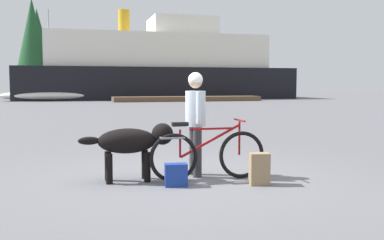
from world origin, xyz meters
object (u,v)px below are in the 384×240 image
at_px(bicycle, 207,154).
at_px(dog, 133,142).
at_px(handbag_pannier, 176,175).
at_px(sailboat_moored, 50,95).
at_px(backpack, 259,169).
at_px(ferry_boat, 157,68).
at_px(person_cyclist, 195,114).

height_order(bicycle, dog, bicycle).
relative_size(handbag_pannier, sailboat_moored, 0.04).
bearing_deg(dog, backpack, -22.46).
bearing_deg(ferry_boat, sailboat_moored, -160.66).
height_order(handbag_pannier, sailboat_moored, sailboat_moored).
height_order(person_cyclist, dog, person_cyclist).
bearing_deg(sailboat_moored, person_cyclist, -83.33).
height_order(bicycle, ferry_boat, ferry_boat).
distance_m(dog, backpack, 1.92).
bearing_deg(handbag_pannier, backpack, -9.83).
distance_m(bicycle, ferry_boat, 37.86).
height_order(backpack, ferry_boat, ferry_boat).
bearing_deg(ferry_boat, bicycle, -99.25).
xyz_separation_m(ferry_boat, sailboat_moored, (-10.07, -3.53, -2.52)).
bearing_deg(person_cyclist, handbag_pannier, -125.96).
relative_size(person_cyclist, dog, 1.16).
distance_m(ferry_boat, sailboat_moored, 10.97).
distance_m(person_cyclist, sailboat_moored, 33.61).
xyz_separation_m(handbag_pannier, sailboat_moored, (-3.44, 34.02, 0.32)).
xyz_separation_m(dog, ferry_boat, (7.18, 37.04, 2.41)).
bearing_deg(sailboat_moored, ferry_boat, 19.34).
bearing_deg(person_cyclist, backpack, -49.04).
relative_size(bicycle, dog, 1.28).
bearing_deg(handbag_pannier, dog, 136.86).
height_order(dog, ferry_boat, ferry_boat).
bearing_deg(bicycle, ferry_boat, 80.75).
relative_size(person_cyclist, sailboat_moored, 0.19).
distance_m(bicycle, person_cyclist, 0.70).
bearing_deg(handbag_pannier, sailboat_moored, 95.78).
distance_m(handbag_pannier, sailboat_moored, 34.20).
bearing_deg(backpack, person_cyclist, 130.96).
bearing_deg(dog, person_cyclist, 6.95).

